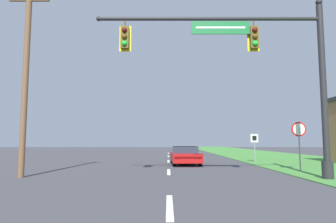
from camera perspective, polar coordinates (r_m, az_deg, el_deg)
grass_verge_right at (r=33.05m, az=18.69°, el=-8.04°), size 10.00×110.00×0.04m
road_center_line at (r=23.34m, az=0.01°, el=-9.46°), size 0.16×34.80×0.01m
signal_mast at (r=13.23m, az=17.85°, el=8.09°), size 9.70×0.47×7.55m
car_ahead at (r=20.27m, az=3.16°, el=-8.33°), size 1.96×4.50×1.19m
stop_sign at (r=16.91m, az=23.59°, el=-4.12°), size 0.76×0.07×2.50m
route_sign_post at (r=22.88m, az=16.05°, el=-5.51°), size 0.55×0.06×2.03m
utility_pole_near at (r=14.71m, az=-25.56°, el=6.72°), size 1.80×0.26×8.81m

